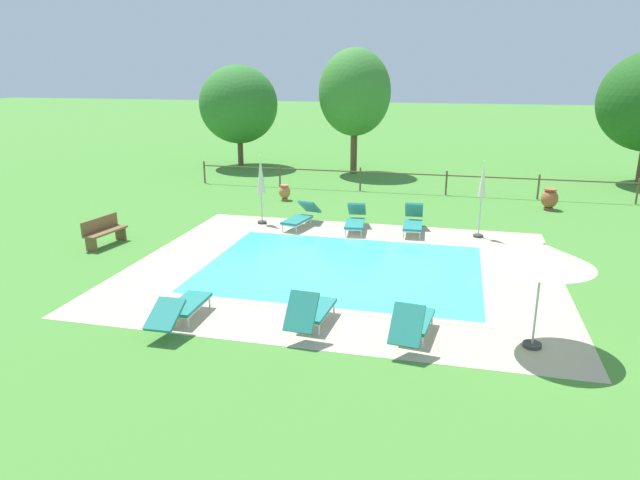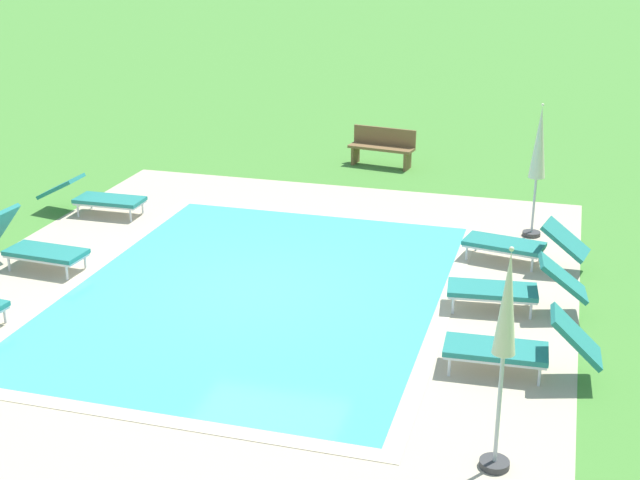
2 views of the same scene
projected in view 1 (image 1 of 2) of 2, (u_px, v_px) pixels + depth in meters
ground_plane at (342, 268)px, 15.62m from camera, size 160.00×160.00×0.00m
pool_deck_paving at (342, 268)px, 15.62m from camera, size 11.49×9.61×0.01m
swimming_pool_water at (342, 268)px, 15.62m from camera, size 7.42×5.54×0.01m
pool_coping_rim at (342, 268)px, 15.62m from camera, size 7.90×6.02×0.01m
sun_lounger_north_near_steps at (413, 221)px, 18.93m from camera, size 0.69×1.96×0.92m
sun_lounger_north_mid at (182, 307)px, 12.16m from camera, size 0.62×2.07×0.72m
sun_lounger_north_far at (301, 216)px, 19.59m from camera, size 0.98×2.09×0.82m
sun_lounger_north_end at (312, 311)px, 11.89m from camera, size 0.72×1.89×0.99m
sun_lounger_south_mid at (413, 322)px, 11.36m from camera, size 0.81×1.95×0.96m
sun_lounger_south_far at (355, 220)px, 19.15m from camera, size 0.81×2.04×0.85m
patio_umbrella_open_foreground at (543, 255)px, 10.64m from camera, size 1.93×1.93×2.16m
patio_umbrella_closed_row_west at (482, 187)px, 18.01m from camera, size 0.32×0.32×2.50m
patio_umbrella_closed_row_centre at (261, 179)px, 19.65m from camera, size 0.32×0.32×2.42m
wooden_bench_lawn_side at (104, 231)px, 17.51m from camera, size 0.67×1.55×0.87m
terracotta_urn_near_fence at (550, 198)px, 21.96m from camera, size 0.64×0.64×0.82m
terracotta_urn_by_tree at (285, 192)px, 23.56m from camera, size 0.47×0.47×0.65m
perimeter_fence at (403, 177)px, 24.89m from camera, size 18.86×0.08×1.05m
tree_far_west at (355, 93)px, 28.68m from camera, size 3.64×3.64×6.27m
tree_centre at (239, 105)px, 30.86m from camera, size 4.23×4.23×5.46m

